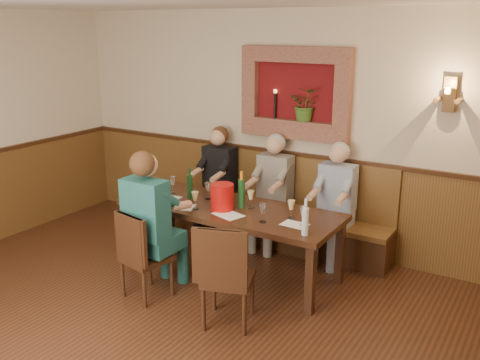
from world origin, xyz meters
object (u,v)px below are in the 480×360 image
(wine_bottle_green_b, at_px, (190,186))
(dining_table, at_px, (230,213))
(chair_near_left, at_px, (145,272))
(spittoon_bucket, at_px, (222,197))
(person_bench_left, at_px, (216,191))
(person_bench_mid, at_px, (271,202))
(bench, at_px, (271,218))
(wine_bottle_green_a, at_px, (242,193))
(person_bench_right, at_px, (333,214))
(person_chair_front, at_px, (153,234))
(water_bottle, at_px, (305,220))
(chair_near_right, at_px, (228,295))

(wine_bottle_green_b, bearing_deg, dining_table, -2.43)
(chair_near_left, height_order, spittoon_bucket, spittoon_bucket)
(person_bench_left, xyz_separation_m, person_bench_mid, (0.80, 0.00, -0.00))
(bench, xyz_separation_m, wine_bottle_green_b, (-0.54, -0.92, 0.56))
(wine_bottle_green_b, bearing_deg, wine_bottle_green_a, 2.37)
(dining_table, xyz_separation_m, bench, (0.00, 0.94, -0.35))
(person_bench_left, height_order, person_bench_mid, person_bench_left)
(person_bench_left, relative_size, spittoon_bucket, 5.05)
(person_bench_right, bearing_deg, spittoon_bucket, -132.36)
(dining_table, relative_size, person_chair_front, 1.62)
(dining_table, bearing_deg, person_chair_front, -117.28)
(person_chair_front, height_order, wine_bottle_green_a, person_chair_front)
(person_bench_right, xyz_separation_m, person_chair_front, (-1.25, -1.61, 0.05))
(spittoon_bucket, relative_size, water_bottle, 0.79)
(person_bench_mid, bearing_deg, chair_near_left, -104.62)
(person_bench_left, bearing_deg, water_bottle, -32.88)
(chair_near_left, bearing_deg, person_bench_mid, 85.77)
(person_bench_left, relative_size, person_bench_right, 1.01)
(bench, height_order, spittoon_bucket, bench)
(wine_bottle_green_a, bearing_deg, wine_bottle_green_b, -177.63)
(person_chair_front, height_order, wine_bottle_green_b, person_chair_front)
(dining_table, xyz_separation_m, person_bench_right, (0.85, 0.84, -0.11))
(person_bench_left, distance_m, person_bench_mid, 0.80)
(chair_near_right, xyz_separation_m, person_bench_left, (-1.30, 1.75, 0.30))
(person_chair_front, xyz_separation_m, wine_bottle_green_b, (-0.14, 0.80, 0.27))
(spittoon_bucket, xyz_separation_m, water_bottle, (1.04, -0.19, 0.00))
(water_bottle, bearing_deg, chair_near_right, -126.68)
(chair_near_left, xyz_separation_m, wine_bottle_green_b, (-0.13, 0.94, 0.63))
(bench, bearing_deg, person_bench_right, -7.03)
(dining_table, height_order, water_bottle, water_bottle)
(person_bench_right, bearing_deg, water_bottle, -81.43)
(dining_table, bearing_deg, person_bench_left, 131.53)
(person_bench_mid, bearing_deg, water_bottle, -49.78)
(dining_table, relative_size, wine_bottle_green_a, 6.05)
(chair_near_right, xyz_separation_m, water_bottle, (0.45, 0.61, 0.61))
(bench, relative_size, person_bench_right, 2.18)
(person_bench_mid, xyz_separation_m, spittoon_bucket, (-0.07, -0.95, 0.32))
(person_bench_right, relative_size, person_chair_front, 0.93)
(chair_near_right, relative_size, water_bottle, 2.76)
(dining_table, bearing_deg, bench, 90.00)
(chair_near_right, bearing_deg, wine_bottle_green_a, 95.33)
(chair_near_left, height_order, wine_bottle_green_a, wine_bottle_green_a)
(bench, relative_size, wine_bottle_green_a, 7.56)
(chair_near_left, height_order, person_bench_left, person_bench_left)
(bench, height_order, wine_bottle_green_a, wine_bottle_green_a)
(chair_near_left, height_order, water_bottle, water_bottle)
(wine_bottle_green_b, distance_m, water_bottle, 1.59)
(person_bench_left, distance_m, water_bottle, 2.12)
(person_bench_left, xyz_separation_m, wine_bottle_green_a, (0.86, -0.79, 0.34))
(bench, distance_m, person_bench_left, 0.79)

